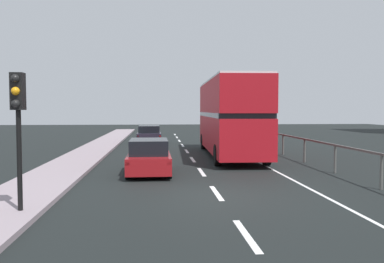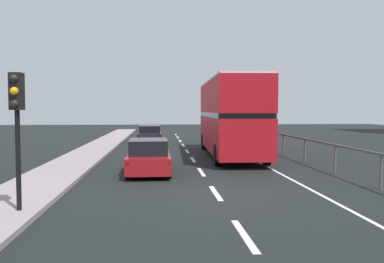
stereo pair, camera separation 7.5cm
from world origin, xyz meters
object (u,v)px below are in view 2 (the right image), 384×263
object	(u,v)px
hatchback_car_near	(149,157)
sedan_car_ahead	(150,135)
traffic_signal_pole	(17,107)
double_decker_bus_red	(230,115)

from	to	relation	value
hatchback_car_near	sedan_car_ahead	size ratio (longest dim) A/B	1.00
traffic_signal_pole	sedan_car_ahead	xyz separation A→B (m)	(2.72, 21.74, -2.00)
hatchback_car_near	sedan_car_ahead	xyz separation A→B (m)	(-0.29, 15.22, -0.01)
double_decker_bus_red	hatchback_car_near	bearing A→B (deg)	-124.50
hatchback_car_near	traffic_signal_pole	size ratio (longest dim) A/B	1.22
hatchback_car_near	sedan_car_ahead	world-z (taller)	hatchback_car_near
traffic_signal_pole	sedan_car_ahead	size ratio (longest dim) A/B	0.82
double_decker_bus_red	hatchback_car_near	size ratio (longest dim) A/B	2.74
sedan_car_ahead	double_decker_bus_red	bearing A→B (deg)	-63.72
double_decker_bus_red	traffic_signal_pole	size ratio (longest dim) A/B	3.33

